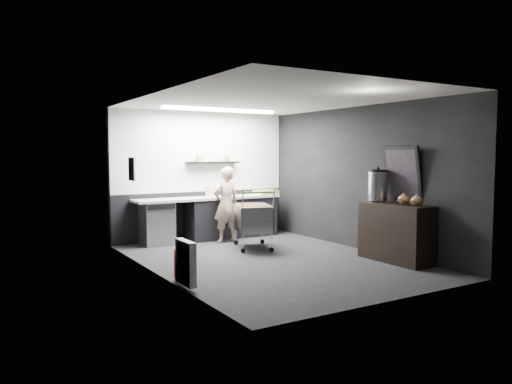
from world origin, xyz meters
TOP-DOWN VIEW (x-y plane):
  - floor at (0.00, 0.00)m, footprint 5.50×5.50m
  - ceiling at (0.00, 0.00)m, footprint 5.50×5.50m
  - wall_back at (0.00, 2.75)m, footprint 5.50×0.00m
  - wall_front at (0.00, -2.75)m, footprint 5.50×0.00m
  - wall_left at (-2.00, 0.00)m, footprint 0.00×5.50m
  - wall_right at (2.00, 0.00)m, footprint 0.00×5.50m
  - kitchen_wall_panel at (0.00, 2.73)m, footprint 3.95×0.02m
  - dado_panel at (0.00, 2.73)m, footprint 3.95×0.02m
  - floating_shelf at (0.20, 2.62)m, footprint 1.20×0.22m
  - wall_clock at (1.40, 2.72)m, footprint 0.20×0.03m
  - poster at (-1.98, 1.30)m, footprint 0.02×0.30m
  - poster_red_band at (-1.98, 1.30)m, footprint 0.02×0.22m
  - radiator at (-1.94, -0.90)m, footprint 0.10×0.50m
  - ceiling_strip at (0.00, 1.85)m, footprint 2.40×0.20m
  - prep_counter at (0.14, 2.42)m, footprint 3.20×0.61m
  - person at (0.18, 1.97)m, footprint 0.57×0.38m
  - shopping_cart at (0.29, 1.08)m, footprint 0.94×1.22m
  - sideboard at (1.75, -1.14)m, footprint 0.56×1.30m
  - fire_extinguisher at (-1.85, -0.47)m, footprint 0.16×0.16m
  - cardboard_box at (1.39, 2.37)m, footprint 0.51×0.40m
  - pink_tub at (0.04, 2.42)m, footprint 0.21×0.21m
  - white_container at (0.05, 2.37)m, footprint 0.19×0.16m

SIDE VIEW (x-z plane):
  - floor at x=0.00m, z-range 0.00..0.00m
  - fire_extinguisher at x=-1.85m, z-range -0.01..0.52m
  - radiator at x=-1.94m, z-range 0.05..0.65m
  - prep_counter at x=0.14m, z-range 0.01..0.91m
  - dado_panel at x=0.00m, z-range 0.00..1.00m
  - shopping_cart at x=0.29m, z-range -0.03..1.10m
  - sideboard at x=1.75m, z-range -0.36..1.59m
  - person at x=0.18m, z-range 0.00..1.54m
  - cardboard_box at x=1.39m, z-range 0.90..1.00m
  - white_container at x=0.05m, z-range 0.90..1.06m
  - pink_tub at x=0.04m, z-range 0.90..1.11m
  - wall_back at x=0.00m, z-range -1.40..4.10m
  - wall_front at x=0.00m, z-range -1.40..4.10m
  - wall_left at x=-2.00m, z-range -1.40..4.10m
  - wall_right at x=2.00m, z-range -1.40..4.10m
  - poster at x=-1.98m, z-range 1.35..1.75m
  - floating_shelf at x=0.20m, z-range 1.60..1.64m
  - poster_red_band at x=-1.98m, z-range 1.57..1.67m
  - kitchen_wall_panel at x=0.00m, z-range 1.00..2.70m
  - wall_clock at x=1.40m, z-range 2.05..2.25m
  - ceiling_strip at x=0.00m, z-range 2.65..2.69m
  - ceiling at x=0.00m, z-range 2.70..2.70m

